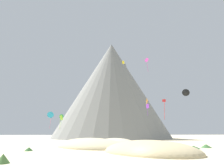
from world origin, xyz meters
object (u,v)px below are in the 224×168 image
object	(u,v)px
bush_near_right	(29,149)
kite_cyan_low	(50,115)
bush_low_patch	(206,146)
kite_orange_low	(147,101)
kite_lime_low	(61,119)
kite_green_low	(61,117)
rock_massif	(112,89)
kite_red_low	(164,105)
kite_magenta_high	(147,60)
bush_near_left	(194,147)
bush_mid_center	(90,145)
kite_yellow_high	(123,62)
kite_black_mid	(186,92)
kite_violet_low	(148,107)
bush_scatter_east	(3,159)

from	to	relation	value
bush_near_right	kite_cyan_low	size ratio (longest dim) A/B	0.27
bush_low_patch	kite_orange_low	size ratio (longest dim) A/B	1.30
kite_lime_low	kite_green_low	bearing A→B (deg)	-8.50
rock_massif	kite_red_low	world-z (taller)	rock_massif
bush_near_right	kite_magenta_high	distance (m)	49.91
bush_near_left	bush_mid_center	bearing A→B (deg)	160.84
bush_near_right	kite_yellow_high	xyz separation A→B (m)	(22.68, 29.17, 28.57)
bush_low_patch	kite_yellow_high	xyz separation A→B (m)	(-13.82, 25.55, 28.55)
bush_near_right	kite_magenta_high	xyz separation A→B (m)	(31.06, 26.49, 28.72)
bush_near_right	kite_magenta_high	bearing A→B (deg)	40.45
bush_mid_center	kite_yellow_high	distance (m)	36.84
bush_near_left	rock_massif	bearing A→B (deg)	97.48
bush_near_right	kite_black_mid	distance (m)	47.21
bush_near_right	bush_near_left	bearing A→B (deg)	2.63
kite_cyan_low	kite_magenta_high	xyz separation A→B (m)	(34.96, -8.72, 19.63)
kite_lime_low	kite_red_low	bearing A→B (deg)	-130.47
bush_mid_center	kite_cyan_low	world-z (taller)	kite_cyan_low
bush_mid_center	rock_massif	distance (m)	69.40
kite_red_low	kite_orange_low	bearing A→B (deg)	17.07
kite_violet_low	kite_yellow_high	bearing A→B (deg)	-141.45
rock_massif	kite_lime_low	xyz separation A→B (m)	(-20.82, -51.70, -20.94)
bush_mid_center	kite_violet_low	bearing A→B (deg)	30.29
kite_red_low	kite_magenta_high	xyz separation A→B (m)	(1.76, 18.42, 19.10)
bush_low_patch	bush_scatter_east	world-z (taller)	bush_scatter_east
bush_near_left	kite_red_low	world-z (taller)	kite_red_low
bush_near_right	kite_violet_low	distance (m)	35.65
bush_near_left	bush_mid_center	size ratio (longest dim) A/B	1.91
bush_near_right	kite_lime_low	size ratio (longest dim) A/B	0.41
rock_massif	kite_orange_low	xyz separation A→B (m)	(2.94, -59.40, -16.47)
kite_green_low	kite_black_mid	size ratio (longest dim) A/B	1.94
bush_near_right	kite_red_low	world-z (taller)	kite_red_low
bush_low_patch	kite_magenta_high	xyz separation A→B (m)	(-5.44, 22.87, 28.70)
kite_black_mid	kite_magenta_high	world-z (taller)	kite_magenta_high
bush_low_patch	kite_cyan_low	world-z (taller)	kite_cyan_low
rock_massif	kite_magenta_high	xyz separation A→B (m)	(7.84, -44.95, 1.08)
kite_black_mid	bush_low_patch	bearing A→B (deg)	-78.91
bush_near_right	bush_scatter_east	world-z (taller)	bush_scatter_east
rock_massif	kite_lime_low	world-z (taller)	rock_massif
kite_green_low	kite_magenta_high	bearing A→B (deg)	133.63
bush_mid_center	bush_scatter_east	bearing A→B (deg)	-111.93
bush_scatter_east	kite_magenta_high	distance (m)	57.92
bush_low_patch	kite_magenta_high	world-z (taller)	kite_magenta_high
kite_lime_low	kite_red_low	size ratio (longest dim) A/B	0.78
bush_near_right	kite_red_low	size ratio (longest dim) A/B	0.32
kite_yellow_high	kite_orange_low	bearing A→B (deg)	132.92
kite_cyan_low	kite_yellow_high	world-z (taller)	kite_yellow_high
kite_cyan_low	kite_violet_low	bearing A→B (deg)	130.00
kite_cyan_low	kite_lime_low	size ratio (longest dim) A/B	1.55
kite_magenta_high	bush_near_left	bearing A→B (deg)	145.09
kite_red_low	bush_mid_center	bearing A→B (deg)	66.11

